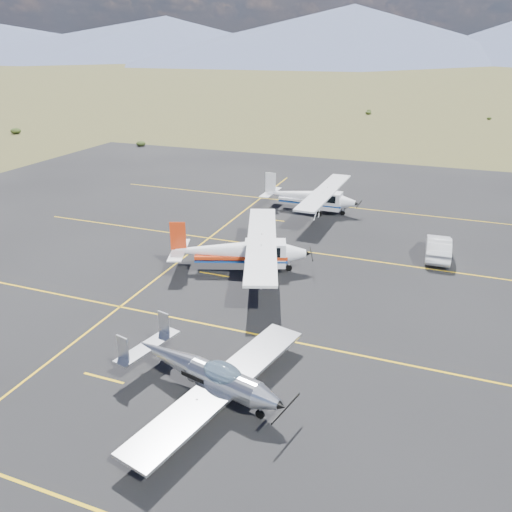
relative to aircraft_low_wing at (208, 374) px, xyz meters
The scene contains 6 objects.
ground 3.49m from the aircraft_low_wing, 119.29° to the left, with size 1600.00×1600.00×0.00m, color #383D1C.
apron 10.10m from the aircraft_low_wing, 99.36° to the left, with size 72.00×72.00×0.02m, color black.
aircraft_low_wing is the anchor object (origin of this frame).
aircraft_cessna 11.99m from the aircraft_low_wing, 105.89° to the left, with size 8.68×12.30×3.16m.
aircraft_plain 24.74m from the aircraft_low_wing, 95.48° to the left, with size 7.03×11.75×2.98m.
sedan 19.74m from the aircraft_low_wing, 66.01° to the left, with size 1.52×4.36×1.44m, color silver.
Camera 1 is at (9.14, -17.46, 13.00)m, focal length 35.00 mm.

